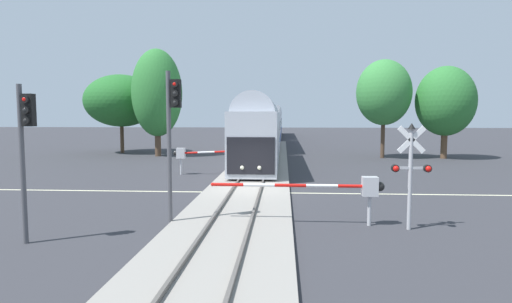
{
  "coord_description": "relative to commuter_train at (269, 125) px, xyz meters",
  "views": [
    {
      "loc": [
        1.86,
        -22.21,
        4.07
      ],
      "look_at": [
        0.35,
        1.7,
        2.0
      ],
      "focal_mm": 30.42,
      "sensor_mm": 36.0,
      "label": 1
    }
  ],
  "objects": [
    {
      "name": "road_centre_stripe",
      "position": [
        -0.0,
        -33.54,
        -2.72
      ],
      "size": [
        44.0,
        0.2,
        0.01
      ],
      "color": "beige",
      "rests_on": "ground"
    },
    {
      "name": "ground_plane",
      "position": [
        -0.0,
        -33.54,
        -2.72
      ],
      "size": [
        220.0,
        220.0,
        0.0
      ],
      "primitive_type": "plane",
      "color": "#333338"
    },
    {
      "name": "railway_track",
      "position": [
        -0.0,
        -33.54,
        -2.63
      ],
      "size": [
        4.4,
        80.0,
        0.32
      ],
      "color": "gray",
      "rests_on": "ground"
    },
    {
      "name": "oak_behind_train",
      "position": [
        -10.27,
        -14.58,
        3.36
      ],
      "size": [
        4.8,
        4.8,
        10.29
      ],
      "color": "#4C3828",
      "rests_on": "ground"
    },
    {
      "name": "traffic_signal_near_left",
      "position": [
        -6.1,
        -42.88,
        0.63
      ],
      "size": [
        0.53,
        0.38,
        4.99
      ],
      "color": "#4C4C51",
      "rests_on": "ground"
    },
    {
      "name": "oak_far_right",
      "position": [
        11.06,
        -14.97,
        3.32
      ],
      "size": [
        5.0,
        5.0,
        9.06
      ],
      "color": "#4C3828",
      "rests_on": "ground"
    },
    {
      "name": "crossing_gate_near",
      "position": [
        4.24,
        -39.94,
        -1.33
      ],
      "size": [
        6.37,
        0.4,
        1.8
      ],
      "color": "#B7B7BC",
      "rests_on": "ground"
    },
    {
      "name": "crossing_signal_mast",
      "position": [
        6.31,
        -40.43,
        -0.42
      ],
      "size": [
        1.36,
        0.44,
        3.76
      ],
      "color": "#B2B2B7",
      "rests_on": "ground"
    },
    {
      "name": "crossing_gate_far",
      "position": [
        -4.26,
        -27.14,
        -1.3
      ],
      "size": [
        6.31,
        0.4,
        1.8
      ],
      "color": "#B7B7BC",
      "rests_on": "ground"
    },
    {
      "name": "commuter_train",
      "position": [
        0.0,
        0.0,
        0.0
      ],
      "size": [
        3.04,
        66.23,
        5.16
      ],
      "color": "#B2B7C1",
      "rests_on": "railway_track"
    },
    {
      "name": "maple_right_background",
      "position": [
        16.59,
        -15.06,
        2.51
      ],
      "size": [
        5.3,
        5.3,
        8.42
      ],
      "color": "brown",
      "rests_on": "ground"
    },
    {
      "name": "pine_left_background",
      "position": [
        -15.11,
        -11.17,
        2.74
      ],
      "size": [
        7.56,
        7.56,
        8.18
      ],
      "color": "#4C3828",
      "rests_on": "ground"
    },
    {
      "name": "traffic_signal_median",
      "position": [
        -2.11,
        -40.45,
        1.03
      ],
      "size": [
        0.53,
        0.38,
        5.6
      ],
      "color": "#4C4C51",
      "rests_on": "ground"
    }
  ]
}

